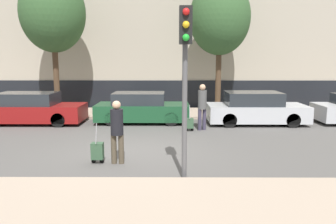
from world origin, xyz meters
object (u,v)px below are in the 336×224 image
at_px(parked_car_0, 31,109).
at_px(pedestrian_right, 202,104).
at_px(trolley_right, 189,123).
at_px(parked_car_2, 255,109).
at_px(traffic_light, 185,60).
at_px(parked_car_1, 142,108).
at_px(pedestrian_left, 117,128).
at_px(trolley_left, 97,151).
at_px(parked_bicycle, 247,105).
at_px(bare_tree_near_crossing, 53,13).
at_px(bare_tree_down_street, 220,18).

height_order(parked_car_0, pedestrian_right, pedestrian_right).
bearing_deg(trolley_right, parked_car_2, 26.98).
distance_m(parked_car_0, traffic_light, 9.62).
relative_size(parked_car_0, parked_car_1, 1.09).
xyz_separation_m(parked_car_0, parked_car_2, (9.84, 0.03, 0.01)).
relative_size(pedestrian_left, traffic_light, 0.44).
bearing_deg(trolley_left, parked_car_2, 44.40).
relative_size(parked_car_1, trolley_left, 3.69).
relative_size(parked_car_1, traffic_light, 1.04).
distance_m(pedestrian_left, parked_bicycle, 9.71).
relative_size(parked_car_2, parked_bicycle, 2.39).
bearing_deg(pedestrian_right, pedestrian_left, -142.88).
relative_size(pedestrian_right, parked_bicycle, 1.04).
bearing_deg(parked_bicycle, trolley_right, -128.60).
xyz_separation_m(parked_car_2, bare_tree_near_crossing, (-9.44, 2.22, 4.36)).
height_order(pedestrian_right, traffic_light, traffic_light).
bearing_deg(parked_bicycle, parked_car_0, -166.00).
bearing_deg(parked_car_2, trolley_right, -153.02).
relative_size(parked_car_0, pedestrian_left, 2.60).
xyz_separation_m(parked_car_2, trolley_left, (-5.71, -5.59, -0.31)).
distance_m(parked_car_1, bare_tree_down_street, 6.04).
relative_size(parked_car_0, parked_bicycle, 2.53).
bearing_deg(traffic_light, parked_bicycle, 68.82).
relative_size(parked_car_1, pedestrian_right, 2.23).
bearing_deg(traffic_light, bare_tree_near_crossing, 123.66).
xyz_separation_m(parked_car_1, trolley_left, (-0.71, -5.84, -0.29)).
relative_size(pedestrian_right, bare_tree_down_street, 0.28).
relative_size(pedestrian_left, bare_tree_near_crossing, 0.25).
distance_m(trolley_left, traffic_light, 3.59).
distance_m(trolley_left, parked_bicycle, 10.01).
bearing_deg(parked_bicycle, trolley_left, -126.27).
bearing_deg(bare_tree_near_crossing, parked_car_1, -23.96).
distance_m(parked_car_2, pedestrian_right, 2.82).
bearing_deg(pedestrian_left, traffic_light, -34.18).
distance_m(parked_car_2, trolley_left, 8.00).
bearing_deg(parked_car_2, bare_tree_down_street, 117.05).
bearing_deg(pedestrian_right, parked_car_1, 127.75).
height_order(trolley_left, bare_tree_near_crossing, bare_tree_near_crossing).
bearing_deg(pedestrian_left, parked_car_1, 89.50).
bearing_deg(bare_tree_down_street, trolley_left, -118.60).
xyz_separation_m(parked_car_1, bare_tree_down_street, (3.71, 2.28, 4.18)).
height_order(pedestrian_right, bare_tree_down_street, bare_tree_down_street).
height_order(parked_bicycle, bare_tree_near_crossing, bare_tree_near_crossing).
bearing_deg(traffic_light, pedestrian_right, 80.32).
height_order(parked_car_2, bare_tree_near_crossing, bare_tree_near_crossing).
bearing_deg(pedestrian_left, pedestrian_right, 58.86).
height_order(pedestrian_left, parked_bicycle, pedestrian_left).
bearing_deg(traffic_light, parked_car_0, 133.34).
bearing_deg(traffic_light, bare_tree_down_street, 77.28).
relative_size(parked_bicycle, bare_tree_near_crossing, 0.26).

